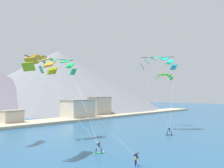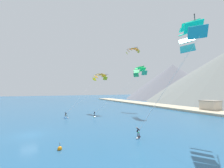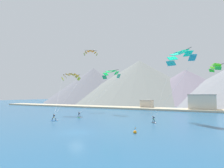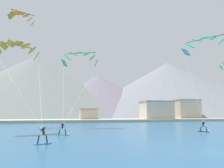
# 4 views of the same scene
# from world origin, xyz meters

# --- Properties ---
(ground_plane) EXTENTS (400.00, 400.00, 0.00)m
(ground_plane) POSITION_xyz_m (0.00, 0.00, 0.00)
(ground_plane) COLOR #23567F
(kitesurfer_near_lead) EXTENTS (1.72, 1.17, 1.67)m
(kitesurfer_near_lead) POSITION_xyz_m (-12.65, 7.93, 0.48)
(kitesurfer_near_lead) COLOR #337FDB
(kitesurfer_near_lead) RESTS_ON ground
(kitesurfer_near_trail) EXTENTS (1.78, 0.86, 1.64)m
(kitesurfer_near_trail) POSITION_xyz_m (-10.84, 15.10, 0.43)
(kitesurfer_near_trail) COLOR #33B266
(kitesurfer_near_trail) RESTS_ON ground
(kitesurfer_mid_center) EXTENTS (1.41, 1.60, 1.65)m
(kitesurfer_mid_center) POSITION_xyz_m (9.19, 15.05, 0.46)
(kitesurfer_mid_center) COLOR black
(kitesurfer_mid_center) RESTS_ON ground
(parafoil_kite_near_lead) EXTENTS (7.61, 13.42, 11.56)m
(parafoil_kite_near_lead) POSITION_xyz_m (-17.52, 19.26, 11.93)
(parafoil_kite_near_lead) COLOR #A6B117
(parafoil_kite_near_trail) EXTENTS (6.98, 14.65, 13.21)m
(parafoil_kite_near_trail) POSITION_xyz_m (-8.00, 28.19, 13.30)
(parafoil_kite_near_trail) COLOR #28A373
(parafoil_kite_mid_center) EXTENTS (8.85, 9.01, 15.43)m
(parafoil_kite_mid_center) POSITION_xyz_m (14.29, 20.58, 15.41)
(parafoil_kite_mid_center) COLOR teal
(parafoil_kite_distant_high_outer) EXTENTS (5.17, 4.08, 2.15)m
(parafoil_kite_distant_high_outer) POSITION_xyz_m (-20.06, 34.05, 23.09)
(parafoil_kite_distant_high_outer) COLOR olive
(race_marker_buoy) EXTENTS (0.56, 0.56, 1.02)m
(race_marker_buoy) POSITION_xyz_m (8.72, 3.66, 0.16)
(race_marker_buoy) COLOR orange
(race_marker_buoy) RESTS_ON ground
(shoreline_strip) EXTENTS (180.00, 10.00, 0.70)m
(shoreline_strip) POSITION_xyz_m (0.00, 51.78, 0.35)
(shoreline_strip) COLOR #BCAD8E
(shoreline_strip) RESTS_ON ground
(shore_building_quay_east) EXTENTS (5.36, 4.84, 3.88)m
(shore_building_quay_east) POSITION_xyz_m (-3.11, 54.53, 1.95)
(shore_building_quay_east) COLOR beige
(shore_building_quay_east) RESTS_ON ground
(mountain_peak_central_summit) EXTENTS (81.91, 81.91, 30.27)m
(mountain_peak_central_summit) POSITION_xyz_m (-65.24, 106.72, 15.14)
(mountain_peak_central_summit) COLOR slate
(mountain_peak_central_summit) RESTS_ON ground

